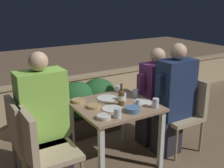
% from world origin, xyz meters
% --- Properties ---
extents(ground_plane, '(16.00, 16.00, 0.00)m').
position_xyz_m(ground_plane, '(0.00, 0.00, 0.00)').
color(ground_plane, '#7A6047').
extents(parapet_wall, '(9.00, 0.18, 0.60)m').
position_xyz_m(parapet_wall, '(0.00, 1.63, 0.31)').
color(parapet_wall, tan).
rests_on(parapet_wall, ground_plane).
extents(dining_table, '(0.85, 0.82, 0.71)m').
position_xyz_m(dining_table, '(0.00, 0.00, 0.61)').
color(dining_table, '#937556').
rests_on(dining_table, ground_plane).
extents(planter_hedge, '(1.19, 0.47, 0.76)m').
position_xyz_m(planter_hedge, '(-0.08, 0.84, 0.42)').
color(planter_hedge, brown).
rests_on(planter_hedge, ground_plane).
extents(chair_left_near, '(0.48, 0.47, 0.90)m').
position_xyz_m(chair_left_near, '(-0.90, -0.15, 0.54)').
color(chair_left_near, tan).
rests_on(chair_left_near, ground_plane).
extents(chair_left_far, '(0.48, 0.47, 0.90)m').
position_xyz_m(chair_left_far, '(-0.94, 0.16, 0.54)').
color(chair_left_far, tan).
rests_on(chair_left_far, ground_plane).
extents(person_green_blouse, '(0.52, 0.26, 1.35)m').
position_xyz_m(person_green_blouse, '(-0.73, 0.16, 0.67)').
color(person_green_blouse, '#282833').
rests_on(person_green_blouse, ground_plane).
extents(chair_right_near, '(0.48, 0.47, 0.90)m').
position_xyz_m(chair_right_near, '(0.93, -0.15, 0.54)').
color(chair_right_near, tan).
rests_on(chair_right_near, ground_plane).
extents(person_navy_jumper, '(0.50, 0.26, 1.35)m').
position_xyz_m(person_navy_jumper, '(0.72, -0.15, 0.68)').
color(person_navy_jumper, '#282833').
rests_on(person_navy_jumper, ground_plane).
extents(chair_right_far, '(0.48, 0.47, 0.90)m').
position_xyz_m(chair_right_far, '(0.90, 0.17, 0.54)').
color(chair_right_far, tan).
rests_on(chair_right_far, ground_plane).
extents(person_purple_stripe, '(0.47, 0.26, 1.25)m').
position_xyz_m(person_purple_stripe, '(0.69, 0.17, 0.63)').
color(person_purple_stripe, '#282833').
rests_on(person_purple_stripe, ground_plane).
extents(beer_bottle, '(0.07, 0.07, 0.24)m').
position_xyz_m(beer_bottle, '(0.05, -0.05, 0.81)').
color(beer_bottle, brown).
rests_on(beer_bottle, dining_table).
extents(plate_0, '(0.21, 0.21, 0.01)m').
position_xyz_m(plate_0, '(-0.10, -0.09, 0.72)').
color(plate_0, white).
rests_on(plate_0, dining_table).
extents(plate_1, '(0.24, 0.24, 0.01)m').
position_xyz_m(plate_1, '(0.02, 0.21, 0.72)').
color(plate_1, white).
rests_on(plate_1, dining_table).
extents(plate_2, '(0.20, 0.20, 0.01)m').
position_xyz_m(plate_2, '(0.30, -0.10, 0.72)').
color(plate_2, white).
rests_on(plate_2, dining_table).
extents(bowl_0, '(0.15, 0.15, 0.03)m').
position_xyz_m(bowl_0, '(-0.31, 0.28, 0.73)').
color(bowl_0, tan).
rests_on(bowl_0, dining_table).
extents(bowl_1, '(0.14, 0.14, 0.04)m').
position_xyz_m(bowl_1, '(-0.29, -0.26, 0.73)').
color(bowl_1, beige).
rests_on(bowl_1, dining_table).
extents(bowl_2, '(0.17, 0.17, 0.05)m').
position_xyz_m(bowl_2, '(0.05, -0.26, 0.74)').
color(bowl_2, '#4C709E').
rests_on(bowl_2, dining_table).
extents(bowl_3, '(0.15, 0.15, 0.03)m').
position_xyz_m(bowl_3, '(-0.24, 0.03, 0.73)').
color(bowl_3, tan).
rests_on(bowl_3, dining_table).
extents(glass_cup_0, '(0.08, 0.08, 0.09)m').
position_xyz_m(glass_cup_0, '(0.15, 0.07, 0.76)').
color(glass_cup_0, silver).
rests_on(glass_cup_0, dining_table).
extents(glass_cup_1, '(0.07, 0.07, 0.10)m').
position_xyz_m(glass_cup_1, '(0.32, -0.30, 0.76)').
color(glass_cup_1, silver).
rests_on(glass_cup_1, dining_table).
extents(glass_cup_2, '(0.07, 0.07, 0.09)m').
position_xyz_m(glass_cup_2, '(0.34, 0.09, 0.76)').
color(glass_cup_2, silver).
rests_on(glass_cup_2, dining_table).
extents(glass_cup_3, '(0.06, 0.06, 0.09)m').
position_xyz_m(glass_cup_3, '(0.17, -0.19, 0.76)').
color(glass_cup_3, silver).
rests_on(glass_cup_3, dining_table).
extents(glass_cup_4, '(0.07, 0.07, 0.08)m').
position_xyz_m(glass_cup_4, '(0.26, 0.35, 0.75)').
color(glass_cup_4, silver).
rests_on(glass_cup_4, dining_table).
extents(glass_cup_5, '(0.08, 0.08, 0.10)m').
position_xyz_m(glass_cup_5, '(-0.16, -0.31, 0.76)').
color(glass_cup_5, silver).
rests_on(glass_cup_5, dining_table).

